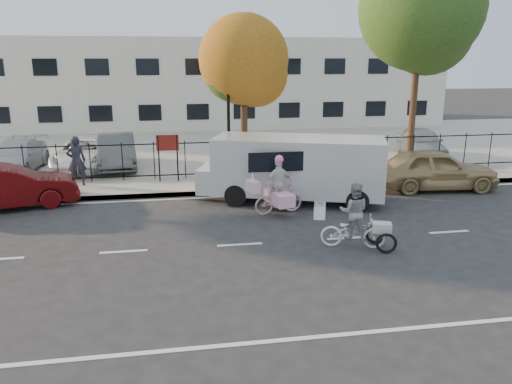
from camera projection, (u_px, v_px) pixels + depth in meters
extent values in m
plane|color=#333334|center=(240.00, 245.00, 13.22)|extent=(120.00, 120.00, 0.00)
cube|color=#A8A399|center=(221.00, 192.00, 18.00)|extent=(60.00, 0.10, 0.15)
cube|color=#A8A399|center=(218.00, 185.00, 19.00)|extent=(60.00, 2.20, 0.15)
cube|color=#A8A399|center=(204.00, 146.00, 27.47)|extent=(60.00, 15.60, 0.15)
cube|color=silver|center=(194.00, 82.00, 36.22)|extent=(34.00, 10.00, 6.00)
cylinder|color=black|center=(229.00, 128.00, 19.20)|extent=(0.12, 0.12, 4.00)
sphere|color=white|center=(228.00, 71.00, 18.64)|extent=(0.36, 0.36, 0.36)
cylinder|color=black|center=(159.00, 159.00, 19.06)|extent=(0.06, 0.06, 1.80)
cylinder|color=black|center=(177.00, 158.00, 19.17)|extent=(0.06, 0.06, 1.80)
cube|color=#59140F|center=(167.00, 143.00, 18.96)|extent=(0.85, 0.04, 0.60)
imported|color=white|center=(353.00, 231.00, 12.94)|extent=(1.76, 1.05, 0.87)
imported|color=white|center=(354.00, 212.00, 12.80)|extent=(0.88, 0.77, 1.52)
cube|color=white|center=(320.00, 210.00, 12.92)|extent=(0.44, 0.59, 0.35)
cone|color=white|center=(319.00, 201.00, 12.97)|extent=(0.14, 0.14, 0.17)
cone|color=white|center=(321.00, 203.00, 12.75)|extent=(0.14, 0.14, 0.17)
torus|color=black|center=(386.00, 243.00, 12.57)|extent=(0.54, 0.24, 0.54)
torus|color=black|center=(376.00, 234.00, 13.21)|extent=(0.54, 0.24, 0.54)
cube|color=white|center=(382.00, 227.00, 12.81)|extent=(0.56, 0.47, 0.24)
imported|color=#D2A0A4|center=(279.00, 199.00, 15.71)|extent=(1.70, 0.84, 0.98)
imported|color=white|center=(279.00, 183.00, 15.58)|extent=(0.97, 0.59, 1.55)
cube|color=#ECB3D0|center=(253.00, 186.00, 15.24)|extent=(0.42, 0.60, 0.35)
cone|color=silver|center=(253.00, 176.00, 15.16)|extent=(0.12, 0.12, 0.32)
cube|color=#ECB3D0|center=(279.00, 197.00, 15.70)|extent=(0.83, 1.37, 0.39)
sphere|color=#FF78C7|center=(279.00, 159.00, 15.38)|extent=(0.28, 0.28, 0.28)
imported|color=#0F1134|center=(343.00, 192.00, 16.78)|extent=(1.63, 0.62, 0.85)
imported|color=white|center=(343.00, 177.00, 16.64)|extent=(0.98, 0.58, 1.48)
cube|color=#0F1034|center=(319.00, 178.00, 16.48)|extent=(0.30, 0.53, 0.34)
cone|color=yellow|center=(318.00, 171.00, 16.59)|extent=(0.11, 0.22, 0.30)
cone|color=yellow|center=(321.00, 174.00, 16.27)|extent=(0.11, 0.22, 0.30)
cube|color=#0F1034|center=(343.00, 189.00, 16.75)|extent=(0.56, 1.24, 0.38)
cube|color=silver|center=(298.00, 165.00, 16.91)|extent=(6.03, 3.81, 1.89)
cube|color=silver|center=(208.00, 184.00, 16.55)|extent=(1.16, 2.10, 0.84)
cylinder|color=black|center=(244.00, 201.00, 15.95)|extent=(0.78, 0.49, 0.73)
cylinder|color=black|center=(237.00, 186.00, 17.70)|extent=(0.78, 0.49, 0.73)
cylinder|color=black|center=(363.00, 195.00, 16.58)|extent=(0.78, 0.49, 0.73)
cylinder|color=black|center=(344.00, 182.00, 18.33)|extent=(0.78, 0.49, 0.73)
imported|color=#55090B|center=(6.00, 187.00, 16.19)|extent=(4.61, 2.73, 1.44)
imported|color=tan|center=(434.00, 169.00, 18.56)|extent=(4.67, 2.21, 1.54)
imported|color=black|center=(76.00, 161.00, 18.45)|extent=(0.76, 0.57, 1.87)
imported|color=#B5B7BE|center=(16.00, 157.00, 20.78)|extent=(2.05, 4.51, 1.28)
imported|color=white|center=(83.00, 153.00, 21.41)|extent=(2.22, 4.68, 1.29)
imported|color=#4A4E52|center=(116.00, 151.00, 21.57)|extent=(2.02, 4.52, 1.44)
imported|color=#969A9D|center=(421.00, 143.00, 23.64)|extent=(2.60, 4.48, 1.43)
cylinder|color=#442D1D|center=(244.00, 127.00, 20.20)|extent=(0.28, 0.28, 4.12)
sphere|color=#9F6219|center=(244.00, 59.00, 19.50)|extent=(3.53, 3.53, 3.53)
sphere|color=#9F6219|center=(255.00, 75.00, 19.92)|extent=(2.59, 2.59, 2.59)
cylinder|color=#442D1D|center=(413.00, 102.00, 21.14)|extent=(0.28, 0.28, 5.87)
sphere|color=#385B1E|center=(421.00, 8.00, 20.14)|extent=(5.03, 5.03, 5.03)
sphere|color=#385B1E|center=(428.00, 30.00, 20.63)|extent=(3.69, 3.69, 3.69)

